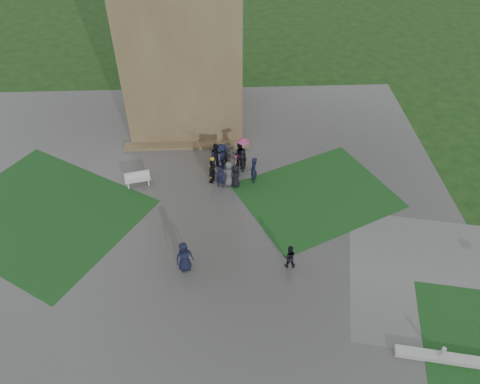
{
  "coord_description": "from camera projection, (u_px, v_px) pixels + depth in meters",
  "views": [
    {
      "loc": [
        2.67,
        -16.78,
        20.04
      ],
      "look_at": [
        3.55,
        4.23,
        1.2
      ],
      "focal_mm": 35.0,
      "sensor_mm": 36.0,
      "label": 1
    }
  ],
  "objects": [
    {
      "name": "bench",
      "position": [
        138.0,
        179.0,
        30.23
      ],
      "size": [
        1.69,
        0.84,
        0.94
      ],
      "rotation": [
        0.0,
        0.0,
        0.22
      ],
      "color": "#B8B8B3",
      "rests_on": "plaza"
    },
    {
      "name": "visitor_cluster",
      "position": [
        227.0,
        161.0,
        30.51
      ],
      "size": [
        3.48,
        3.65,
        2.66
      ],
      "color": "black",
      "rests_on": "plaza"
    },
    {
      "name": "lawn_inset_right",
      "position": [
        317.0,
        196.0,
        29.74
      ],
      "size": [
        11.12,
        10.15,
        0.01
      ],
      "primitive_type": "cube",
      "rotation": [
        0.0,
        0.0,
        0.44
      ],
      "color": "#123515",
      "rests_on": "plaza"
    },
    {
      "name": "ground",
      "position": [
        179.0,
        261.0,
        25.78
      ],
      "size": [
        120.0,
        120.0,
        0.0
      ],
      "primitive_type": "plane",
      "color": "black"
    },
    {
      "name": "plaza",
      "position": [
        181.0,
        234.0,
        27.26
      ],
      "size": [
        34.0,
        34.0,
        0.02
      ],
      "primitive_type": "cube",
      "color": "#393936",
      "rests_on": "ground"
    },
    {
      "name": "lawn_inset_left",
      "position": [
        43.0,
        214.0,
        28.47
      ],
      "size": [
        14.1,
        13.46,
        0.01
      ],
      "primitive_type": "cube",
      "rotation": [
        0.0,
        0.0,
        -0.56
      ],
      "color": "#123515",
      "rests_on": "plaza"
    },
    {
      "name": "tower_plinth",
      "position": [
        187.0,
        145.0,
        33.58
      ],
      "size": [
        9.0,
        0.8,
        0.22
      ],
      "primitive_type": "cube",
      "color": "brown",
      "rests_on": "plaza"
    },
    {
      "name": "pedestrian_near",
      "position": [
        289.0,
        256.0,
        25.02
      ],
      "size": [
        0.75,
        0.46,
        1.5
      ],
      "primitive_type": "imported",
      "rotation": [
        0.0,
        0.0,
        3.08
      ],
      "color": "black",
      "rests_on": "plaza"
    },
    {
      "name": "pedestrian_mid",
      "position": [
        184.0,
        257.0,
        24.74
      ],
      "size": [
        1.1,
        0.93,
        1.92
      ],
      "primitive_type": "imported",
      "rotation": [
        0.0,
        0.0,
        0.35
      ],
      "color": "black",
      "rests_on": "plaza"
    }
  ]
}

